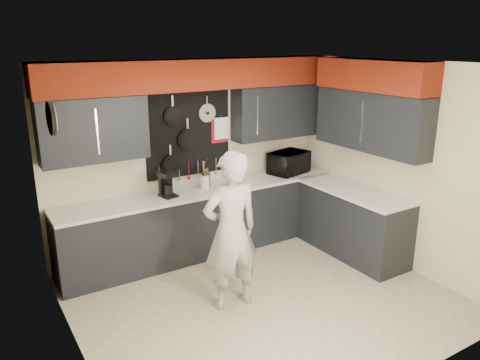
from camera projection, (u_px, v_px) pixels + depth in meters
ground at (263, 299)px, 5.32m from camera, size 4.00×4.00×0.00m
back_wall_assembly at (196, 105)px, 6.04m from camera, size 4.00×0.36×2.60m
right_wall_assembly at (375, 112)px, 5.90m from camera, size 0.36×3.50×2.60m
left_wall_assembly at (70, 225)px, 3.94m from camera, size 0.05×3.50×2.60m
base_cabinets at (247, 221)px, 6.35m from camera, size 3.95×2.20×0.92m
microwave at (289, 163)px, 6.90m from camera, size 0.66×0.54×0.32m
knife_block at (206, 179)px, 6.28m from camera, size 0.09×0.09×0.20m
utensil_crock at (205, 182)px, 6.23m from camera, size 0.13×0.13×0.17m
coffee_maker at (167, 183)px, 5.89m from camera, size 0.22×0.25×0.32m
person at (231, 231)px, 4.96m from camera, size 0.66×0.45×1.75m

